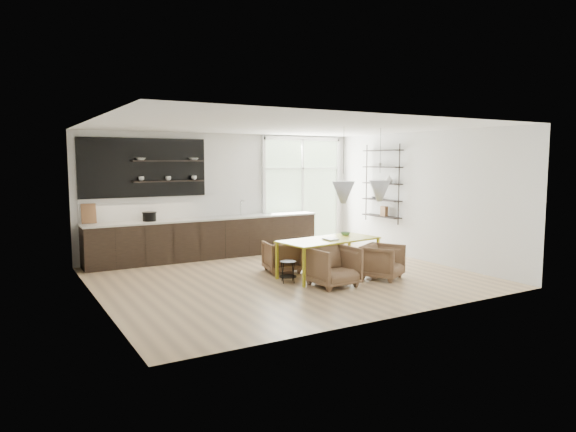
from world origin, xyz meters
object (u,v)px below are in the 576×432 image
object	(u,v)px
armchair_back_right	(324,254)
armchair_front_right	(382,262)
wire_stool	(288,269)
dining_table	(329,242)
armchair_back_left	(282,256)
armchair_front_left	(333,266)

from	to	relation	value
armchair_back_right	armchair_front_right	xyz separation A→B (m)	(0.40, -1.41, 0.03)
armchair_back_right	wire_stool	world-z (taller)	armchair_back_right
dining_table	wire_stool	world-z (taller)	dining_table
armchair_front_right	wire_stool	size ratio (longest dim) A/B	1.80
dining_table	armchair_back_left	xyz separation A→B (m)	(-0.60, 0.80, -0.37)
armchair_front_left	armchair_front_right	size ratio (longest dim) A/B	1.11
dining_table	armchair_back_left	size ratio (longest dim) A/B	3.02
armchair_front_right	wire_stool	world-z (taller)	armchair_front_right
wire_stool	armchair_front_left	bearing A→B (deg)	-49.13
armchair_back_right	armchair_front_left	world-z (taller)	armchair_front_left
armchair_back_left	armchair_front_left	size ratio (longest dim) A/B	0.87
armchair_front_right	wire_stool	xyz separation A→B (m)	(-1.73, 0.64, -0.07)
armchair_back_right	dining_table	bearing A→B (deg)	73.63
armchair_back_right	wire_stool	size ratio (longest dim) A/B	1.62
armchair_front_left	armchair_front_right	xyz separation A→B (m)	(1.16, 0.01, -0.03)
armchair_front_left	armchair_front_right	distance (m)	1.16
armchair_back_left	armchair_front_right	world-z (taller)	armchair_front_right
armchair_front_right	armchair_front_left	bearing A→B (deg)	151.27
dining_table	wire_stool	bearing A→B (deg)	176.05
armchair_back_left	wire_stool	xyz separation A→B (m)	(-0.36, -0.86, -0.06)
armchair_back_left	armchair_back_right	size ratio (longest dim) A/B	1.07
armchair_front_left	dining_table	bearing A→B (deg)	58.82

